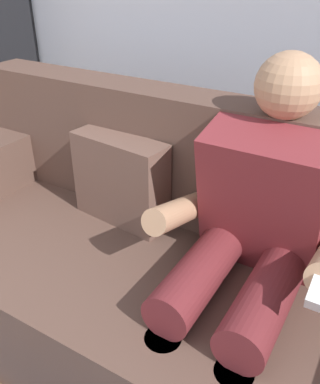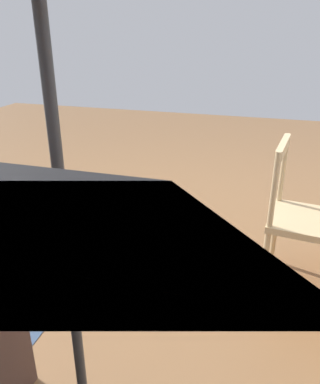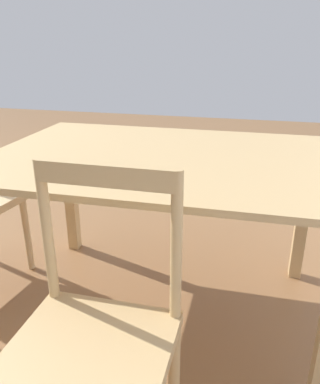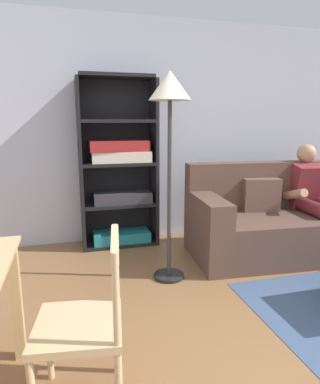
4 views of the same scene
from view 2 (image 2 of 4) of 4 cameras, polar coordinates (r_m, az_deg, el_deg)
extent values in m
plane|color=brown|center=(3.02, -0.50, -5.89)|extent=(8.72, 8.72, 0.00)
cylinder|color=black|center=(2.98, -19.82, -3.90)|extent=(0.05, 0.05, 0.36)
cube|color=#D1B27F|center=(2.40, 21.02, -4.06)|extent=(0.47, 0.47, 0.04)
cylinder|color=#D1B27F|center=(2.35, 15.24, -10.03)|extent=(0.04, 0.04, 0.44)
cylinder|color=#D1B27F|center=(2.67, 16.60, -5.79)|extent=(0.04, 0.04, 0.44)
cylinder|color=#D1B27F|center=(2.14, 16.48, -0.02)|extent=(0.03, 0.03, 0.45)
cylinder|color=#D1B27F|center=(2.49, 17.76, 3.17)|extent=(0.03, 0.03, 0.45)
cube|color=#D1B27F|center=(2.25, 17.76, 6.34)|extent=(0.08, 0.38, 0.06)
cylinder|color=#333333|center=(1.26, -13.40, -10.10)|extent=(0.04, 0.04, 1.59)
camera|label=1|loc=(3.07, -41.60, 16.67)|focal=38.61mm
camera|label=3|loc=(1.77, 81.78, -5.75)|focal=36.57mm
camera|label=4|loc=(3.67, 21.80, 21.02)|focal=31.23mm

